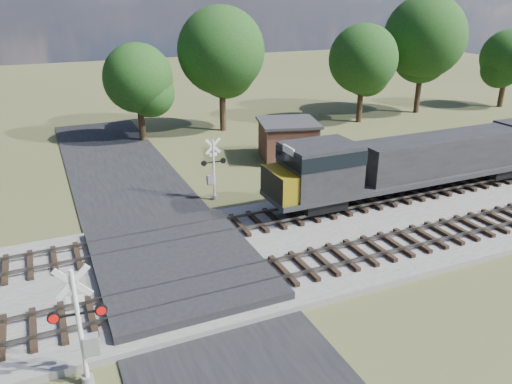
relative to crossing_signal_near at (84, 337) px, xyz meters
name	(u,v)px	position (x,y,z in m)	size (l,w,h in m)	color
ground	(181,276)	(4.42, 5.14, -1.78)	(160.00, 160.00, 0.00)	#444B28
ballast_bed	(364,228)	(14.42, 5.64, -1.63)	(140.00, 10.00, 0.30)	gray
road	(181,275)	(4.42, 5.14, -1.74)	(7.00, 60.00, 0.08)	black
crossing_panel	(178,264)	(4.42, 5.64, -1.46)	(7.00, 9.00, 0.62)	#262628
track_near	(265,274)	(7.54, 3.14, -1.36)	(140.00, 2.60, 0.33)	black
track_far	(224,228)	(7.54, 8.14, -1.36)	(140.00, 2.60, 0.33)	black
crossing_signal_near	(84,337)	(0.00, 0.00, 0.00)	(1.72, 0.40, 4.27)	silver
crossing_signal_far	(213,175)	(8.64, 12.86, -0.19)	(1.54, 0.33, 3.82)	silver
equipment_shed	(288,140)	(16.41, 18.23, -0.32)	(5.15, 5.15, 2.87)	#48281E
treeline	(187,61)	(11.33, 26.17, 4.71)	(78.00, 10.92, 11.61)	black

